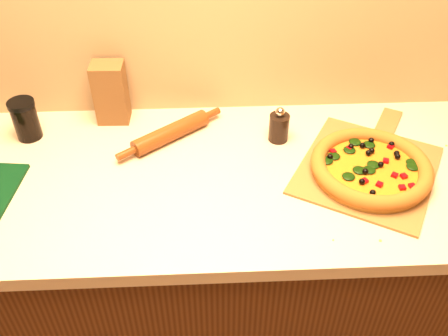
% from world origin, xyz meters
% --- Properties ---
extents(cabinet, '(2.80, 0.65, 0.86)m').
position_xyz_m(cabinet, '(0.00, 1.43, 0.43)').
color(cabinet, '#40200D').
rests_on(cabinet, ground).
extents(countertop, '(2.84, 0.68, 0.04)m').
position_xyz_m(countertop, '(0.00, 1.43, 0.88)').
color(countertop, beige).
rests_on(countertop, cabinet).
extents(pizza_peel, '(0.49, 0.55, 0.01)m').
position_xyz_m(pizza_peel, '(0.45, 1.43, 0.90)').
color(pizza_peel, brown).
rests_on(pizza_peel, countertop).
extents(pizza, '(0.33, 0.33, 0.05)m').
position_xyz_m(pizza, '(0.44, 1.39, 0.93)').
color(pizza, '#B98B2E').
rests_on(pizza, pizza_peel).
extents(pepper_grinder, '(0.06, 0.06, 0.11)m').
position_xyz_m(pepper_grinder, '(0.21, 1.57, 0.95)').
color(pepper_grinder, black).
rests_on(pepper_grinder, countertop).
extents(rolling_pin, '(0.30, 0.24, 0.05)m').
position_xyz_m(rolling_pin, '(-0.11, 1.58, 0.93)').
color(rolling_pin, '#54290E').
rests_on(rolling_pin, countertop).
extents(paper_bag, '(0.10, 0.08, 0.19)m').
position_xyz_m(paper_bag, '(-0.29, 1.70, 1.00)').
color(paper_bag, brown).
rests_on(paper_bag, countertop).
extents(dark_jar, '(0.08, 0.08, 0.12)m').
position_xyz_m(dark_jar, '(-0.53, 1.62, 0.96)').
color(dark_jar, black).
rests_on(dark_jar, countertop).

